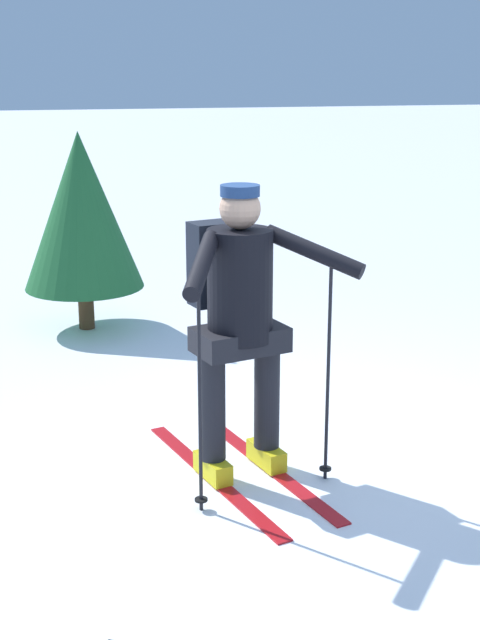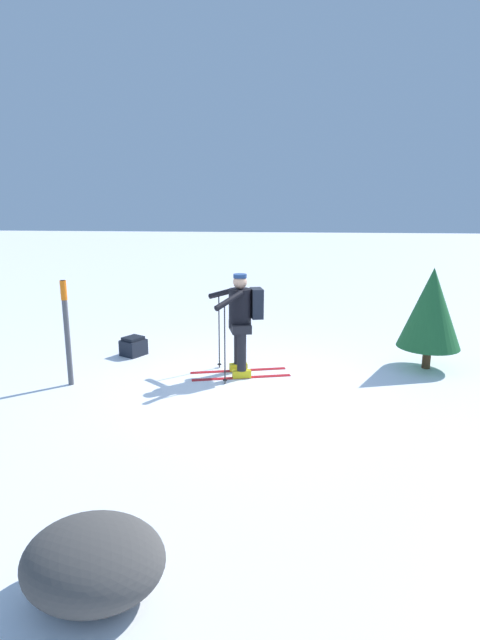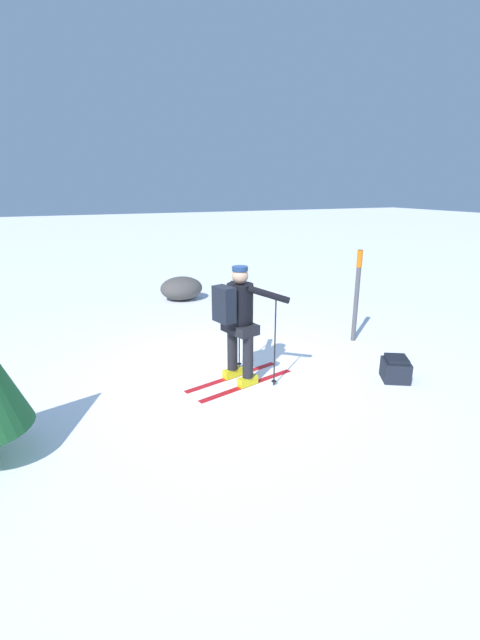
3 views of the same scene
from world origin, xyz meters
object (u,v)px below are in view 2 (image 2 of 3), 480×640
Objects in this scene: dropped_backpack at (133,346)px; pine_tree at (431,308)px; trail_marker at (66,325)px; rock_boulder at (94,561)px; skier at (242,317)px.

pine_tree is at bearing -2.20° from dropped_backpack.
dropped_backpack is at bearing 72.71° from trail_marker.
pine_tree is at bearing 13.72° from trail_marker.
trail_marker is 5.93m from pine_tree.
pine_tree reaches higher than rock_boulder.
skier is at bearing 16.07° from trail_marker.
pine_tree is at bearing 11.72° from skier.
skier is 1.62× the size of rock_boulder.
skier is 3.21× the size of dropped_backpack.
pine_tree is (5.26, -0.20, 0.89)m from dropped_backpack.
trail_marker reaches higher than rock_boulder.
dropped_backpack is 5.94m from rock_boulder.
trail_marker is 1.59× the size of rock_boulder.
pine_tree is (3.14, 0.65, 0.08)m from skier.
dropped_backpack is (-2.12, 0.85, -0.81)m from skier.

